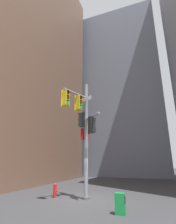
{
  "coord_description": "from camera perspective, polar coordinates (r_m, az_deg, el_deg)",
  "views": [
    {
      "loc": [
        4.38,
        -11.08,
        2.3
      ],
      "look_at": [
        0.08,
        0.16,
        5.8
      ],
      "focal_mm": 27.41,
      "sensor_mm": 36.0,
      "label": 1
    }
  ],
  "objects": [
    {
      "name": "building_tower_left",
      "position": [
        29.21,
        -26.02,
        13.86
      ],
      "size": [
        17.73,
        17.73,
        32.28
      ],
      "primitive_type": "cube",
      "color": "brown",
      "rests_on": "ground"
    },
    {
      "name": "ground",
      "position": [
        12.14,
        -0.68,
        -27.14
      ],
      "size": [
        120.0,
        120.0,
        0.0
      ],
      "primitive_type": "plane",
      "color": "#38383A"
    },
    {
      "name": "signal_pole_assembly",
      "position": [
        11.78,
        -1.69,
        -4.09
      ],
      "size": [
        2.38,
        2.52,
        7.94
      ],
      "color": "gray",
      "rests_on": "ground"
    },
    {
      "name": "building_mid_block",
      "position": [
        37.93,
        10.3,
        4.4
      ],
      "size": [
        16.59,
        16.59,
        30.98
      ],
      "primitive_type": "cube",
      "color": "slate",
      "rests_on": "ground"
    },
    {
      "name": "fire_hydrant",
      "position": [
        12.82,
        -10.96,
        -24.16
      ],
      "size": [
        0.33,
        0.23,
        0.9
      ],
      "color": "red",
      "rests_on": "ground"
    },
    {
      "name": "newspaper_box",
      "position": [
        8.99,
        10.73,
        -27.83
      ],
      "size": [
        0.45,
        0.36,
        0.9
      ],
      "color": "#198C3F",
      "rests_on": "ground"
    }
  ]
}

